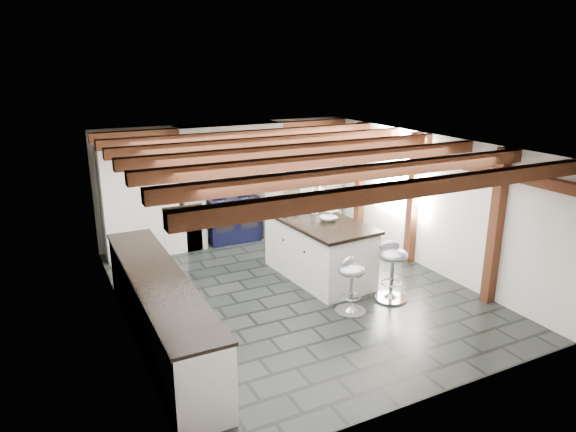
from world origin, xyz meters
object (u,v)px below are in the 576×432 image
range_cooker (232,218)px  kitchen_island (319,248)px  bar_stool_near (392,264)px  bar_stool_far (351,279)px

range_cooker → kitchen_island: bearing=-75.3°
bar_stool_near → kitchen_island: bearing=138.6°
range_cooker → kitchen_island: (0.62, -2.36, 0.04)m
range_cooker → bar_stool_far: bearing=-83.8°
bar_stool_far → bar_stool_near: bearing=-18.5°
range_cooker → bar_stool_near: bearing=-71.9°
kitchen_island → bar_stool_far: bearing=-104.1°
bar_stool_near → bar_stool_far: bar_stool_near is taller
kitchen_island → bar_stool_far: kitchen_island is taller
range_cooker → kitchen_island: 2.44m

